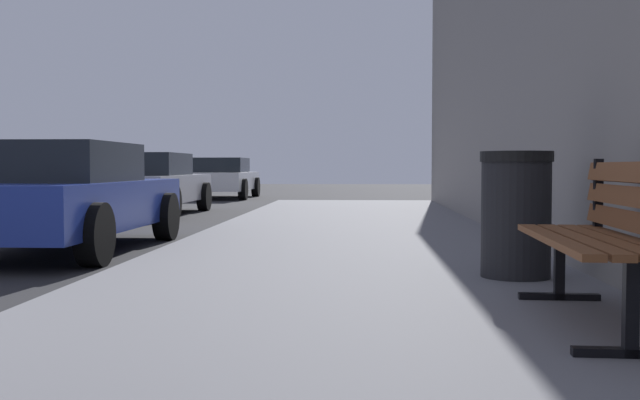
{
  "coord_description": "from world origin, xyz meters",
  "views": [
    {
      "loc": [
        4.08,
        -2.8,
        0.99
      ],
      "look_at": [
        3.73,
        3.51,
        0.71
      ],
      "focal_mm": 41.89,
      "sensor_mm": 36.0,
      "label": 1
    }
  ],
  "objects": [
    {
      "name": "car_blue",
      "position": [
        0.54,
        5.72,
        0.65
      ],
      "size": [
        2.04,
        4.23,
        1.27
      ],
      "color": "#233899",
      "rests_on": "ground_plane"
    },
    {
      "name": "car_silver",
      "position": [
        -0.34,
        12.32,
        0.65
      ],
      "size": [
        2.01,
        4.46,
        1.27
      ],
      "color": "#B7B7BF",
      "rests_on": "ground_plane"
    },
    {
      "name": "car_white",
      "position": [
        -0.31,
        20.52,
        0.65
      ],
      "size": [
        1.99,
        4.2,
        1.27
      ],
      "color": "white",
      "rests_on": "ground_plane"
    },
    {
      "name": "bench",
      "position": [
        5.39,
        1.23,
        0.66
      ],
      "size": [
        0.57,
        1.69,
        0.89
      ],
      "rotation": [
        0.0,
        0.0,
        -0.05
      ],
      "color": "brown",
      "rests_on": "sidewalk"
    },
    {
      "name": "trash_bin",
      "position": [
        5.26,
        2.93,
        0.63
      ],
      "size": [
        0.55,
        0.55,
        0.96
      ],
      "color": "black",
      "rests_on": "sidewalk"
    }
  ]
}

